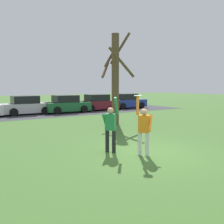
{
  "coord_description": "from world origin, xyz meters",
  "views": [
    {
      "loc": [
        -5.78,
        -6.57,
        2.42
      ],
      "look_at": [
        -0.73,
        1.21,
        1.42
      ],
      "focal_mm": 38.84,
      "sensor_mm": 36.0,
      "label": 1
    }
  ],
  "objects_px": {
    "parked_car_green": "(67,105)",
    "parked_car_maroon": "(98,103)",
    "bare_tree_tall": "(115,77)",
    "frisbee_disc": "(138,96)",
    "parked_car_silver": "(27,106)",
    "parked_car_blue": "(127,102)",
    "person_defender": "(111,126)",
    "person_catcher": "(144,128)"
  },
  "relations": [
    {
      "from": "frisbee_disc",
      "to": "parked_car_green",
      "type": "relative_size",
      "value": 0.06
    },
    {
      "from": "person_catcher",
      "to": "frisbee_disc",
      "type": "distance_m",
      "value": 1.13
    },
    {
      "from": "frisbee_disc",
      "to": "person_defender",
      "type": "bearing_deg",
      "value": 127.13
    },
    {
      "from": "person_defender",
      "to": "parked_car_maroon",
      "type": "bearing_deg",
      "value": 114.83
    },
    {
      "from": "parked_car_silver",
      "to": "parked_car_maroon",
      "type": "relative_size",
      "value": 1.0
    },
    {
      "from": "person_catcher",
      "to": "parked_car_maroon",
      "type": "distance_m",
      "value": 16.23
    },
    {
      "from": "frisbee_disc",
      "to": "parked_car_silver",
      "type": "height_order",
      "value": "frisbee_disc"
    },
    {
      "from": "parked_car_silver",
      "to": "parked_car_green",
      "type": "relative_size",
      "value": 1.0
    },
    {
      "from": "parked_car_green",
      "to": "person_catcher",
      "type": "bearing_deg",
      "value": -101.98
    },
    {
      "from": "person_defender",
      "to": "bare_tree_tall",
      "type": "height_order",
      "value": "bare_tree_tall"
    },
    {
      "from": "parked_car_maroon",
      "to": "parked_car_blue",
      "type": "relative_size",
      "value": 1.0
    },
    {
      "from": "person_defender",
      "to": "parked_car_green",
      "type": "xyz_separation_m",
      "value": [
        3.88,
        13.5,
        -0.25
      ]
    },
    {
      "from": "person_catcher",
      "to": "parked_car_green",
      "type": "xyz_separation_m",
      "value": [
        3.14,
        14.48,
        -0.25
      ]
    },
    {
      "from": "person_defender",
      "to": "frisbee_disc",
      "type": "distance_m",
      "value": 1.5
    },
    {
      "from": "parked_car_green",
      "to": "parked_car_maroon",
      "type": "distance_m",
      "value": 3.51
    },
    {
      "from": "frisbee_disc",
      "to": "parked_car_blue",
      "type": "xyz_separation_m",
      "value": [
        10.58,
        14.84,
        -1.37
      ]
    },
    {
      "from": "parked_car_silver",
      "to": "parked_car_blue",
      "type": "relative_size",
      "value": 1.0
    },
    {
      "from": "bare_tree_tall",
      "to": "parked_car_blue",
      "type": "bearing_deg",
      "value": 49.51
    },
    {
      "from": "parked_car_silver",
      "to": "person_catcher",
      "type": "bearing_deg",
      "value": -88.62
    },
    {
      "from": "frisbee_disc",
      "to": "parked_car_silver",
      "type": "relative_size",
      "value": 0.06
    },
    {
      "from": "parked_car_maroon",
      "to": "bare_tree_tall",
      "type": "bearing_deg",
      "value": -112.45
    },
    {
      "from": "parked_car_silver",
      "to": "frisbee_disc",
      "type": "bearing_deg",
      "value": -89.13
    },
    {
      "from": "frisbee_disc",
      "to": "parked_car_maroon",
      "type": "bearing_deg",
      "value": 65.18
    },
    {
      "from": "bare_tree_tall",
      "to": "parked_car_green",
      "type": "bearing_deg",
      "value": 89.94
    },
    {
      "from": "bare_tree_tall",
      "to": "frisbee_disc",
      "type": "bearing_deg",
      "value": -117.51
    },
    {
      "from": "frisbee_disc",
      "to": "bare_tree_tall",
      "type": "relative_size",
      "value": 0.05
    },
    {
      "from": "parked_car_silver",
      "to": "bare_tree_tall",
      "type": "relative_size",
      "value": 0.71
    },
    {
      "from": "parked_car_green",
      "to": "parked_car_maroon",
      "type": "height_order",
      "value": "same"
    },
    {
      "from": "parked_car_blue",
      "to": "bare_tree_tall",
      "type": "height_order",
      "value": "bare_tree_tall"
    },
    {
      "from": "parked_car_green",
      "to": "parked_car_blue",
      "type": "relative_size",
      "value": 1.0
    },
    {
      "from": "bare_tree_tall",
      "to": "person_defender",
      "type": "bearing_deg",
      "value": -125.25
    },
    {
      "from": "parked_car_maroon",
      "to": "bare_tree_tall",
      "type": "relative_size",
      "value": 0.71
    },
    {
      "from": "person_catcher",
      "to": "parked_car_silver",
      "type": "height_order",
      "value": "person_catcher"
    },
    {
      "from": "bare_tree_tall",
      "to": "parked_car_maroon",
      "type": "bearing_deg",
      "value": 67.29
    },
    {
      "from": "parked_car_green",
      "to": "bare_tree_tall",
      "type": "distance_m",
      "value": 8.34
    },
    {
      "from": "person_catcher",
      "to": "person_defender",
      "type": "relative_size",
      "value": 1.02
    },
    {
      "from": "person_defender",
      "to": "bare_tree_tall",
      "type": "bearing_deg",
      "value": 107.61
    },
    {
      "from": "frisbee_disc",
      "to": "parked_car_blue",
      "type": "height_order",
      "value": "frisbee_disc"
    },
    {
      "from": "parked_car_silver",
      "to": "parked_car_maroon",
      "type": "bearing_deg",
      "value": -1.5
    },
    {
      "from": "parked_car_maroon",
      "to": "parked_car_blue",
      "type": "bearing_deg",
      "value": 3.33
    },
    {
      "from": "frisbee_disc",
      "to": "parked_car_silver",
      "type": "bearing_deg",
      "value": 90.61
    },
    {
      "from": "parked_car_maroon",
      "to": "parked_car_blue",
      "type": "height_order",
      "value": "same"
    }
  ]
}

